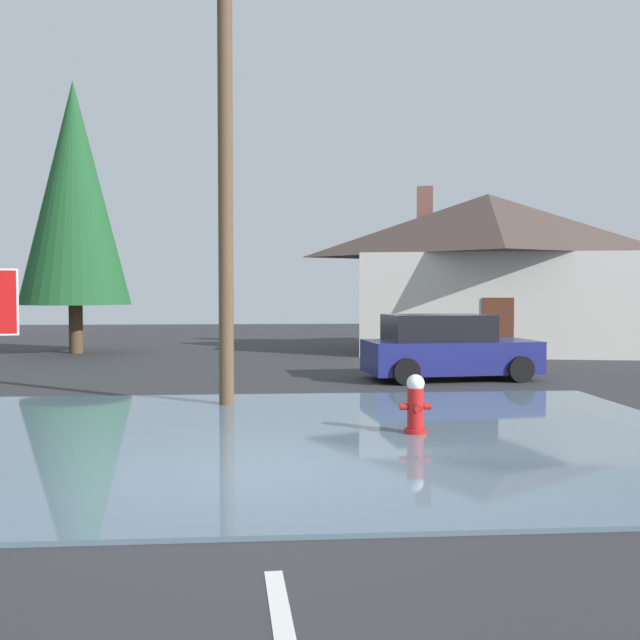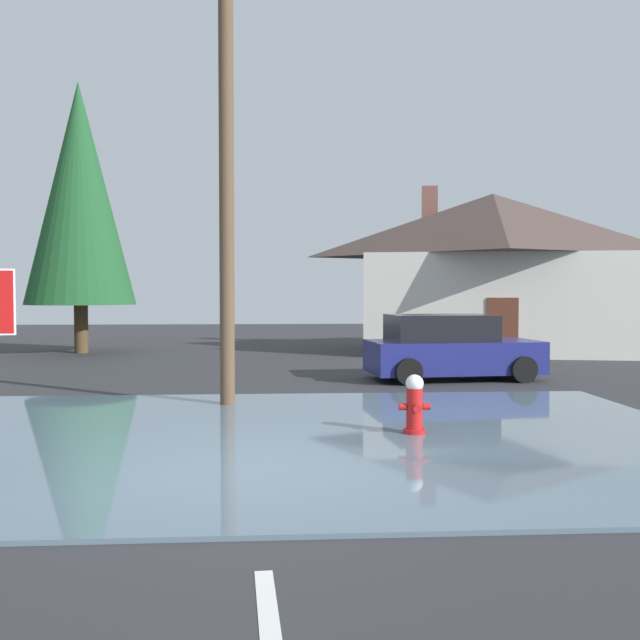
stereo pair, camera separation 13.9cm
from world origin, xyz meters
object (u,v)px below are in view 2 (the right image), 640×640
utility_pole (226,159)px  pine_tree_tall_left (79,194)px  parked_car (450,349)px  fire_hydrant (415,406)px  house (492,270)px

utility_pole → pine_tree_tall_left: 13.72m
utility_pole → parked_car: utility_pole is taller
fire_hydrant → pine_tree_tall_left: size_ratio=0.10×
fire_hydrant → house: size_ratio=0.09×
parked_car → pine_tree_tall_left: (-11.28, 8.43, 4.90)m
parked_car → pine_tree_tall_left: size_ratio=0.45×
house → pine_tree_tall_left: size_ratio=1.12×
house → fire_hydrant: bearing=-111.4°
fire_hydrant → pine_tree_tall_left: (-9.03, 15.25, 5.21)m
utility_pole → pine_tree_tall_left: pine_tree_tall_left is taller
utility_pole → parked_car: (5.24, 3.86, -3.89)m
fire_hydrant → parked_car: 7.20m
fire_hydrant → parked_car: size_ratio=0.21×
utility_pole → fire_hydrant: bearing=-44.8°
house → parked_car: 9.16m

